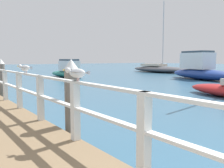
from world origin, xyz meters
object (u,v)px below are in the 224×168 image
boat_0 (67,71)px  dock_piling_far (2,80)px  boat_3 (201,70)px  boat_1 (159,69)px  dock_piling_near (72,101)px  seagull_foreground (77,73)px  seagull_background (25,68)px

boat_0 → dock_piling_far: bearing=50.4°
boat_3 → boat_1: bearing=74.2°
dock_piling_near → boat_3: 17.61m
seagull_foreground → seagull_background: 2.67m
dock_piling_near → seagull_background: 1.88m
dock_piling_near → boat_1: bearing=38.3°
dock_piling_near → dock_piling_far: same height
seagull_background → boat_3: 17.33m
seagull_background → boat_0: (8.30, 14.57, -0.94)m
seagull_background → boat_1: (21.49, 14.92, -1.05)m
seagull_foreground → boat_0: 19.16m
seagull_background → boat_0: size_ratio=0.09×
boat_3 → dock_piling_near: bearing=-142.0°
dock_piling_near → seagull_background: (-0.38, 1.72, 0.64)m
dock_piling_far → boat_3: size_ratio=0.24×
dock_piling_far → boat_0: size_ratio=0.33×
seagull_foreground → seagull_background: (0.00, 2.67, 0.00)m
boat_1 → boat_3: bearing=59.2°
seagull_foreground → boat_0: size_ratio=0.08×
dock_piling_far → seagull_foreground: (-0.38, -7.14, 0.64)m
seagull_foreground → boat_1: bearing=8.8°
boat_0 → boat_3: 12.01m
dock_piling_far → seagull_foreground: 7.18m
dock_piling_near → boat_1: boat_1 is taller
seagull_background → boat_1: boat_1 is taller
dock_piling_far → dock_piling_near: bearing=-90.0°
dock_piling_far → boat_3: 16.02m
boat_1 → dock_piling_near: bearing=36.4°
dock_piling_near → boat_0: bearing=64.1°
dock_piling_far → boat_1: (21.10, 10.45, -0.41)m
dock_piling_near → boat_3: bearing=24.8°
seagull_foreground → boat_0: bearing=33.7°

